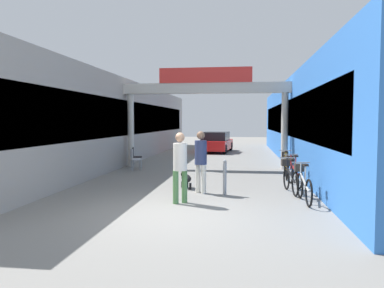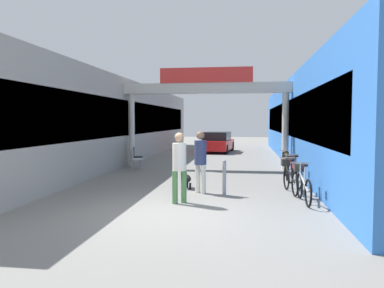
{
  "view_description": "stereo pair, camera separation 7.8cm",
  "coord_description": "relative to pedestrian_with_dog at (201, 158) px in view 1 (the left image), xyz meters",
  "views": [
    {
      "loc": [
        1.6,
        -7.9,
        2.03
      ],
      "look_at": [
        0.0,
        3.87,
        1.3
      ],
      "focal_mm": 35.0,
      "sensor_mm": 36.0,
      "label": 1
    },
    {
      "loc": [
        1.67,
        -7.89,
        2.03
      ],
      "look_at": [
        0.0,
        3.87,
        1.3
      ],
      "focal_mm": 35.0,
      "sensor_mm": 36.0,
      "label": 2
    }
  ],
  "objects": [
    {
      "name": "cafe_chair_aluminium_nearer",
      "position": [
        -3.25,
        4.45,
        -0.46
      ],
      "size": [
        0.53,
        0.53,
        0.89
      ],
      "color": "gray",
      "rests_on": "ground_plane"
    },
    {
      "name": "storefront_right",
      "position": [
        4.66,
        8.52,
        0.97
      ],
      "size": [
        3.0,
        26.0,
        3.95
      ],
      "color": "blue",
      "rests_on": "ground_plane"
    },
    {
      "name": "storefront_left",
      "position": [
        -5.53,
        8.52,
        0.97
      ],
      "size": [
        3.0,
        26.0,
        3.95
      ],
      "color": "#9E9993",
      "rests_on": "ground_plane"
    },
    {
      "name": "bicycle_silver_nearest",
      "position": [
        2.69,
        -0.74,
        -0.57
      ],
      "size": [
        0.46,
        1.69,
        0.98
      ],
      "color": "black",
      "rests_on": "ground_plane"
    },
    {
      "name": "bicycle_orange_farthest",
      "position": [
        2.7,
        3.26,
        -0.57
      ],
      "size": [
        0.46,
        1.69,
        0.98
      ],
      "color": "black",
      "rests_on": "ground_plane"
    },
    {
      "name": "ground_plane",
      "position": [
        -0.44,
        -2.48,
        -1.0
      ],
      "size": [
        80.0,
        80.0,
        0.0
      ],
      "primitive_type": "plane",
      "color": "gray"
    },
    {
      "name": "bollard_post_metal",
      "position": [
        0.68,
        -0.17,
        -0.51
      ],
      "size": [
        0.1,
        0.1,
        0.97
      ],
      "color": "gray",
      "rests_on": "ground_plane"
    },
    {
      "name": "dog_on_leash",
      "position": [
        -0.53,
        0.71,
        -0.7
      ],
      "size": [
        0.48,
        0.7,
        0.49
      ],
      "color": "black",
      "rests_on": "ground_plane"
    },
    {
      "name": "bicycle_black_second",
      "position": [
        2.5,
        0.5,
        -0.57
      ],
      "size": [
        0.46,
        1.68,
        0.98
      ],
      "color": "black",
      "rests_on": "ground_plane"
    },
    {
      "name": "bicycle_red_third",
      "position": [
        2.76,
        1.66,
        -0.57
      ],
      "size": [
        0.46,
        1.68,
        0.98
      ],
      "color": "black",
      "rests_on": "ground_plane"
    },
    {
      "name": "pedestrian_with_dog",
      "position": [
        0.0,
        0.0,
        0.0
      ],
      "size": [
        0.48,
        0.48,
        1.75
      ],
      "color": "silver",
      "rests_on": "ground_plane"
    },
    {
      "name": "cafe_chair_black_farther",
      "position": [
        -3.45,
        5.32,
        -0.46
      ],
      "size": [
        0.48,
        0.48,
        0.89
      ],
      "color": "gray",
      "rests_on": "ground_plane"
    },
    {
      "name": "parked_car_red",
      "position": [
        -0.58,
        14.09,
        -0.36
      ],
      "size": [
        2.11,
        4.15,
        1.33
      ],
      "color": "red",
      "rests_on": "ground_plane"
    },
    {
      "name": "arcade_sign_gateway",
      "position": [
        -0.44,
        5.74,
        2.08
      ],
      "size": [
        7.4,
        0.47,
        4.3
      ],
      "color": "beige",
      "rests_on": "ground_plane"
    },
    {
      "name": "pedestrian_companion",
      "position": [
        -0.36,
        -1.36,
        0.0
      ],
      "size": [
        0.47,
        0.47,
        1.75
      ],
      "color": "#4C7F47",
      "rests_on": "ground_plane"
    }
  ]
}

